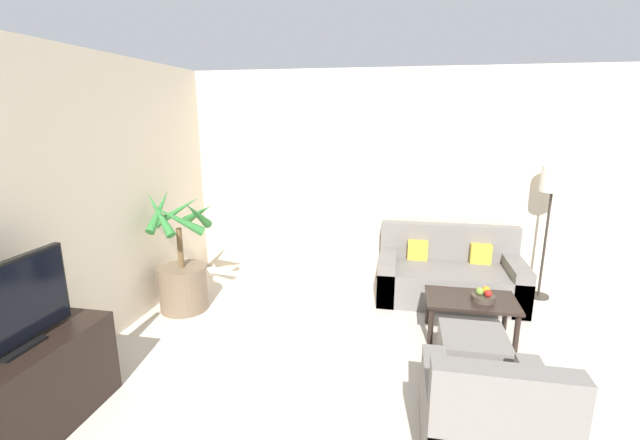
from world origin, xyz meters
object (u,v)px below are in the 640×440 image
Objects in this scene: potted_palm at (182,273)px; apple_green at (480,291)px; tv_console at (25,393)px; orange_fruit at (486,290)px; television at (10,307)px; coffee_table at (471,304)px; floor_lamp at (552,190)px; armchair at (488,421)px; sofa_loveseat at (449,276)px; fruit_bowl at (483,298)px; ottoman at (472,355)px; apple_red at (488,293)px.

potted_palm reaches higher than apple_green.
orange_fruit is at bearing 31.40° from tv_console.
television reaches higher than orange_fruit.
orange_fruit is at bearing 7.78° from coffee_table.
floor_lamp reaches higher than armchair.
potted_palm is 3.09m from sofa_loveseat.
potted_palm is 6.42× the size of fruit_bowl.
television is at bearing -149.03° from fruit_bowl.
tv_console reaches higher than orange_fruit.
armchair is at bearing -29.00° from potted_palm.
coffee_table is 1.02× the size of armchair.
potted_palm is 3.38m from armchair.
orange_fruit reaches higher than fruit_bowl.
fruit_bowl is at bearing -125.93° from floor_lamp.
ottoman is (3.00, -0.73, -0.24)m from potted_palm.
apple_red is 1.55m from armchair.
apple_red is 0.96× the size of orange_fruit.
fruit_bowl is at bearing -1.61° from potted_palm.
television is at bearing -91.56° from potted_palm.
floor_lamp reaches higher than orange_fruit.
armchair is 1.53× the size of ottoman.
tv_console is 4.19m from sofa_loveseat.
apple_green is 0.09× the size of armchair.
apple_green is at bearing 152.11° from apple_red.
fruit_bowl is at bearing 30.94° from tv_console.
armchair is (0.00, -2.53, -0.01)m from sofa_loveseat.
apple_red is 0.09m from orange_fruit.
potted_palm reaches higher than coffee_table.
apple_green is 1.01× the size of orange_fruit.
floor_lamp reaches higher than tv_console.
potted_palm is 19.75× the size of apple_red.
floor_lamp reaches higher than apple_red.
apple_green reaches higher than apple_red.
tv_console is at bearing -148.60° from orange_fruit.
floor_lamp is 1.63m from orange_fruit.
fruit_bowl is (0.21, -0.98, 0.17)m from sofa_loveseat.
potted_palm is 3.17m from fruit_bowl.
coffee_table is at bearing -83.13° from sofa_loveseat.
apple_red is at bearing 80.75° from armchair.
tv_console is 3.32m from ottoman.
coffee_table is (3.12, 1.97, -0.60)m from television.
sofa_loveseat is 1.93× the size of coffee_table.
ottoman is (3.05, 1.29, -0.76)m from television.
television is 4.20× the size of fruit_bowl.
potted_palm is at bearing 177.83° from apple_red.
floor_lamp is 1.72m from fruit_bowl.
apple_green is at bearing -25.89° from coffee_table.
apple_green is at bearing 31.29° from television.
coffee_table is at bearing -129.81° from floor_lamp.
floor_lamp is at bearing 68.53° from armchair.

